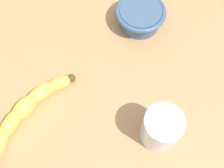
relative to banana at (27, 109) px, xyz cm
name	(u,v)px	position (x,y,z in cm)	size (l,w,h in cm)	color
wooden_tabletop	(87,93)	(0.57, -13.39, -3.26)	(120.00, 120.00, 3.00)	#B38051
banana	(27,109)	(0.00, 0.00, 0.00)	(13.93, 21.47, 3.52)	#E6E548
smoothie_glass	(161,129)	(-14.02, -24.24, 2.75)	(7.57, 7.57, 9.52)	silver
ceramic_bowl	(140,15)	(13.69, -31.48, 1.22)	(12.27, 12.27, 4.99)	#3D5675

